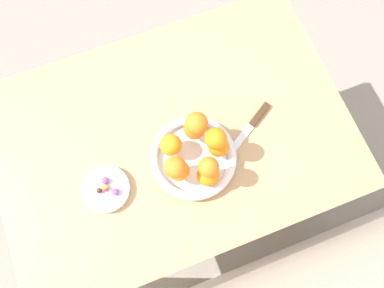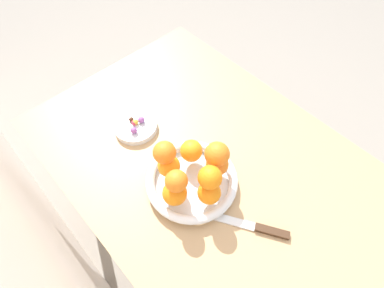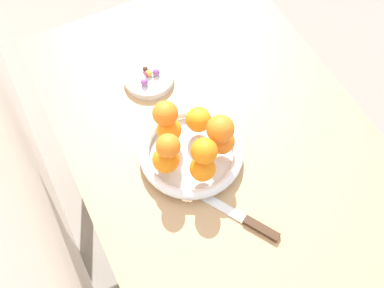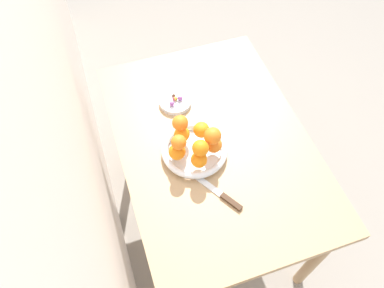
# 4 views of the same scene
# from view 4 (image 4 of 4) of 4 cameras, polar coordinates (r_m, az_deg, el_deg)

# --- Properties ---
(ground_plane) EXTENTS (6.00, 6.00, 0.00)m
(ground_plane) POSITION_cam_4_polar(r_m,az_deg,el_deg) (2.18, 2.36, -10.57)
(ground_plane) COLOR gray
(wall_back) EXTENTS (4.00, 0.05, 2.50)m
(wall_back) POSITION_cam_4_polar(r_m,az_deg,el_deg) (1.10, -21.22, 8.60)
(wall_back) COLOR beige
(wall_back) RESTS_ON ground_plane
(dining_table) EXTENTS (1.10, 0.76, 0.74)m
(dining_table) POSITION_cam_4_polar(r_m,az_deg,el_deg) (1.60, 3.16, -1.28)
(dining_table) COLOR tan
(dining_table) RESTS_ON ground_plane
(fruit_bowl) EXTENTS (0.26, 0.26, 0.04)m
(fruit_bowl) POSITION_cam_4_polar(r_m,az_deg,el_deg) (1.47, 0.37, -0.96)
(fruit_bowl) COLOR silver
(fruit_bowl) RESTS_ON dining_table
(candy_dish) EXTENTS (0.14, 0.14, 0.02)m
(candy_dish) POSITION_cam_4_polar(r_m,az_deg,el_deg) (1.64, -2.56, 6.49)
(candy_dish) COLOR silver
(candy_dish) RESTS_ON dining_table
(orange_0) EXTENTS (0.07, 0.07, 0.07)m
(orange_0) POSITION_cam_4_polar(r_m,az_deg,el_deg) (1.41, -2.28, -1.16)
(orange_0) COLOR orange
(orange_0) RESTS_ON fruit_bowl
(orange_1) EXTENTS (0.06, 0.06, 0.06)m
(orange_1) POSITION_cam_4_polar(r_m,az_deg,el_deg) (1.39, 1.08, -2.40)
(orange_1) COLOR orange
(orange_1) RESTS_ON fruit_bowl
(orange_2) EXTENTS (0.06, 0.06, 0.06)m
(orange_2) POSITION_cam_4_polar(r_m,az_deg,el_deg) (1.43, 3.34, -0.09)
(orange_2) COLOR orange
(orange_2) RESTS_ON fruit_bowl
(orange_3) EXTENTS (0.06, 0.06, 0.06)m
(orange_3) POSITION_cam_4_polar(r_m,az_deg,el_deg) (1.47, 1.43, 2.17)
(orange_3) COLOR orange
(orange_3) RESTS_ON fruit_bowl
(orange_4) EXTENTS (0.06, 0.06, 0.06)m
(orange_4) POSITION_cam_4_polar(r_m,az_deg,el_deg) (1.46, -1.55, 1.52)
(orange_4) COLOR orange
(orange_4) RESTS_ON fruit_bowl
(orange_5) EXTENTS (0.07, 0.07, 0.07)m
(orange_5) POSITION_cam_4_polar(r_m,az_deg,el_deg) (1.37, 3.14, 1.24)
(orange_5) COLOR orange
(orange_5) RESTS_ON orange_2
(orange_6) EXTENTS (0.06, 0.06, 0.06)m
(orange_6) POSITION_cam_4_polar(r_m,az_deg,el_deg) (1.36, -2.03, 0.26)
(orange_6) COLOR orange
(orange_6) RESTS_ON orange_0
(orange_7) EXTENTS (0.06, 0.06, 0.06)m
(orange_7) POSITION_cam_4_polar(r_m,az_deg,el_deg) (1.35, 1.29, -0.62)
(orange_7) COLOR orange
(orange_7) RESTS_ON orange_1
(orange_8) EXTENTS (0.06, 0.06, 0.06)m
(orange_8) POSITION_cam_4_polar(r_m,az_deg,el_deg) (1.41, -1.82, 3.22)
(orange_8) COLOR orange
(orange_8) RESTS_ON orange_4
(candy_ball_0) EXTENTS (0.02, 0.02, 0.02)m
(candy_ball_0) POSITION_cam_4_polar(r_m,az_deg,el_deg) (1.62, -2.54, 6.93)
(candy_ball_0) COLOR gold
(candy_ball_0) RESTS_ON candy_dish
(candy_ball_1) EXTENTS (0.02, 0.02, 0.02)m
(candy_ball_1) POSITION_cam_4_polar(r_m,az_deg,el_deg) (1.62, -2.64, 6.89)
(candy_ball_1) COLOR #C6384C
(candy_ball_1) RESTS_ON candy_dish
(candy_ball_2) EXTENTS (0.02, 0.02, 0.02)m
(candy_ball_2) POSITION_cam_4_polar(r_m,az_deg,el_deg) (1.64, -2.81, 7.36)
(candy_ball_2) COLOR #472819
(candy_ball_2) RESTS_ON candy_dish
(candy_ball_3) EXTENTS (0.02, 0.02, 0.02)m
(candy_ball_3) POSITION_cam_4_polar(r_m,az_deg,el_deg) (1.62, -1.82, 6.98)
(candy_ball_3) COLOR #8C4C99
(candy_ball_3) RESTS_ON candy_dish
(candy_ball_4) EXTENTS (0.02, 0.02, 0.02)m
(candy_ball_4) POSITION_cam_4_polar(r_m,az_deg,el_deg) (1.63, -2.68, 6.97)
(candy_ball_4) COLOR #C6384C
(candy_ball_4) RESTS_ON candy_dish
(candy_ball_5) EXTENTS (0.02, 0.02, 0.02)m
(candy_ball_5) POSITION_cam_4_polar(r_m,az_deg,el_deg) (1.60, -3.10, 6.14)
(candy_ball_5) COLOR #8C4C99
(candy_ball_5) RESTS_ON candy_dish
(knife) EXTENTS (0.23, 0.15, 0.01)m
(knife) POSITION_cam_4_polar(r_m,az_deg,el_deg) (1.40, 3.98, -7.35)
(knife) COLOR #3F2819
(knife) RESTS_ON dining_table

